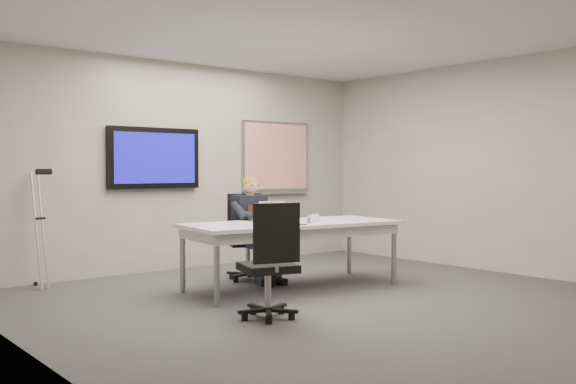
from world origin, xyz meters
TOP-DOWN VIEW (x-y plane):
  - floor at (0.00, 0.00)m, footprint 6.00×6.00m
  - ceiling at (0.00, 0.00)m, footprint 6.00×6.00m
  - wall_back at (0.00, 3.00)m, footprint 6.00×0.02m
  - wall_left at (-3.00, 0.00)m, footprint 0.02×6.00m
  - wall_right at (3.00, 0.00)m, footprint 0.02×6.00m
  - conference_table at (0.14, 0.89)m, footprint 2.56×1.33m
  - tv_display at (-0.50, 2.95)m, footprint 1.30×0.09m
  - whiteboard at (1.55, 2.97)m, footprint 1.25×0.08m
  - office_chair_far at (0.10, 1.71)m, footprint 0.66×0.66m
  - office_chair_near at (-0.98, -0.13)m, footprint 0.63×0.63m
  - seated_person at (0.08, 1.47)m, footprint 0.41×0.71m
  - crutch at (-2.05, 2.75)m, footprint 0.19×0.74m
  - laptop at (0.08, 1.12)m, footprint 0.37×0.38m
  - name_tent at (0.27, 0.67)m, footprint 0.25×0.15m
  - pen at (-0.03, 0.55)m, footprint 0.07×0.14m

SIDE VIEW (x-z plane):
  - floor at x=0.00m, z-range -0.01..0.01m
  - office_chair_far at x=0.10m, z-range -0.20..0.85m
  - office_chair_near at x=-0.98m, z-range -0.20..0.86m
  - seated_person at x=0.08m, z-range -0.12..1.14m
  - conference_table at x=0.14m, z-range 0.29..1.05m
  - crutch at x=-2.05m, z-range -0.03..1.42m
  - pen at x=-0.03m, z-range 0.76..0.77m
  - name_tent at x=0.27m, z-range 0.76..0.85m
  - laptop at x=0.08m, z-range 0.70..0.93m
  - wall_back at x=0.00m, z-range 0.00..2.80m
  - wall_left at x=-3.00m, z-range 0.00..2.80m
  - wall_right at x=3.00m, z-range 0.00..2.80m
  - tv_display at x=-0.50m, z-range 1.10..1.90m
  - whiteboard at x=1.55m, z-range 0.98..2.08m
  - ceiling at x=0.00m, z-range 2.79..2.81m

